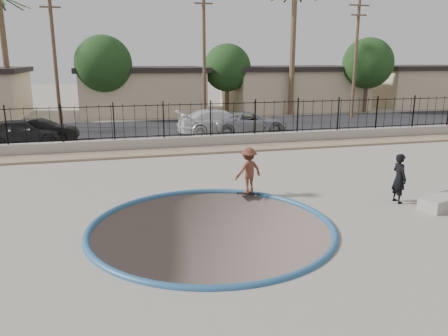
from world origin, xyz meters
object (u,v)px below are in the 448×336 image
Objects in this scene: car_a at (22,131)px; car_c at (220,122)px; car_d at (249,122)px; skater at (248,173)px; car_b at (41,131)px; concrete_ledge at (442,202)px; skateboard at (248,194)px; videographer at (399,178)px.

car_c reaches higher than car_a.
car_d is at bearing -93.90° from car_c.
car_b is (-8.40, 12.18, -0.11)m from skater.
skater reaches higher than concrete_ledge.
skateboard is 0.20× the size of car_a.
car_c is (1.99, 12.16, 0.75)m from skateboard.
concrete_ledge is (5.60, -2.83, -0.60)m from skater.
skater is 12.69m from car_d.
car_b is 0.80× the size of car_d.
skateboard is 6.28m from concrete_ledge.
car_d is (12.21, -0.07, 0.03)m from car_b.
concrete_ledge is at bearing -131.95° from videographer.
skater reaches higher than skateboard.
skater is at bearing 168.55° from car_c.
skater is 6.30m from concrete_ledge.
car_b is at bearing 86.48° from car_d.
car_d is at bearing -126.12° from skater.
car_a is 0.85× the size of car_d.
car_a reaches higher than concrete_ledge.
concrete_ledge is 0.38× the size of car_a.
skateboard is 12.35m from car_c.
skateboard is at bearing 153.22° from concrete_ledge.
car_b is at bearing 87.75° from car_c.
videographer reaches higher than skateboard.
concrete_ledge is at bearing -133.53° from car_b.
skater reaches higher than car_a.
car_c reaches higher than skateboard.
videographer reaches higher than car_a.
car_b is 0.74× the size of car_c.
videographer is 0.31× the size of car_c.
skater is 12.32m from car_c.
car_d is (-1.79, 14.93, 0.52)m from concrete_ledge.
skateboard is 14.81m from car_b.
car_c is at bearing -93.52° from car_a.
car_c is (11.32, 0.36, 0.06)m from car_a.
skater reaches higher than car_c.
car_b is (-12.98, 14.13, -0.14)m from videographer.
concrete_ledge is 15.43m from car_c.
car_d is at bearing 96.85° from concrete_ledge.
car_b is at bearing 146.39° from skateboard.
car_d is (13.14, 0.31, -0.03)m from car_a.
videographer is at bearing 138.34° from skater.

